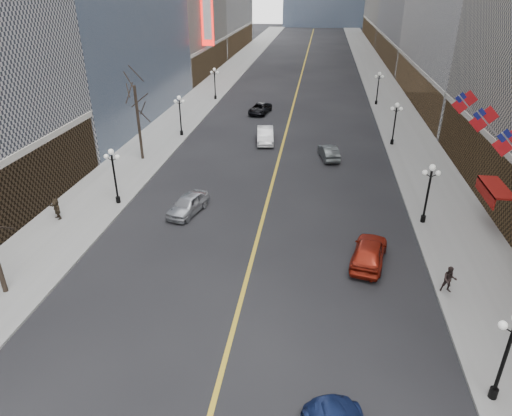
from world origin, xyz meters
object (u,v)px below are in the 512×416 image
(streetlamp_west_3, at_px, (215,80))
(car_sb_mid, at_px, (369,252))
(streetlamp_east_1, at_px, (429,188))
(streetlamp_west_2, at_px, (180,111))
(streetlamp_east_0, at_px, (508,348))
(car_nb_mid, at_px, (265,135))
(car_nb_near, at_px, (188,204))
(streetlamp_east_2, at_px, (395,119))
(streetlamp_east_3, at_px, (378,85))
(car_nb_far, at_px, (260,109))
(car_sb_far, at_px, (329,152))
(streetlamp_west_1, at_px, (114,171))

(streetlamp_west_3, distance_m, car_sb_mid, 46.14)
(streetlamp_east_1, bearing_deg, streetlamp_west_2, 142.67)
(streetlamp_east_0, bearing_deg, streetlamp_west_2, 124.77)
(streetlamp_west_2, distance_m, car_sb_mid, 30.73)
(streetlamp_east_1, relative_size, car_nb_mid, 0.91)
(streetlamp_east_1, xyz_separation_m, car_nb_near, (-17.62, -0.72, -2.15))
(streetlamp_east_2, height_order, streetlamp_east_3, same)
(car_nb_near, relative_size, car_nb_far, 0.91)
(streetlamp_east_3, distance_m, car_nb_far, 17.52)
(car_nb_far, distance_m, car_sb_far, 18.60)
(streetlamp_east_1, bearing_deg, car_nb_far, 118.73)
(streetlamp_east_2, relative_size, car_nb_near, 1.03)
(streetlamp_east_0, height_order, car_nb_near, streetlamp_east_0)
(streetlamp_east_1, relative_size, car_sb_mid, 0.93)
(streetlamp_east_0, xyz_separation_m, streetlamp_west_1, (-23.60, 16.00, 0.00))
(streetlamp_east_1, relative_size, car_nb_far, 0.93)
(streetlamp_east_3, distance_m, streetlamp_west_3, 23.60)
(car_nb_near, height_order, car_nb_mid, car_nb_mid)
(streetlamp_east_2, xyz_separation_m, streetlamp_west_2, (-23.60, 0.00, 0.00))
(streetlamp_east_0, relative_size, streetlamp_west_2, 1.00)
(streetlamp_east_1, relative_size, streetlamp_east_3, 1.00)
(streetlamp_east_3, bearing_deg, car_sb_mid, -96.02)
(car_nb_far, bearing_deg, car_nb_near, -83.44)
(streetlamp_west_2, distance_m, streetlamp_west_3, 18.00)
(streetlamp_west_3, distance_m, car_nb_mid, 21.37)
(streetlamp_east_1, distance_m, car_nb_far, 33.26)
(car_nb_near, bearing_deg, car_sb_mid, -6.26)
(streetlamp_east_1, xyz_separation_m, streetlamp_west_3, (-23.60, 36.00, 0.00))
(streetlamp_west_2, distance_m, car_nb_far, 13.66)
(streetlamp_east_3, distance_m, car_nb_near, 40.78)
(car_nb_near, bearing_deg, car_sb_far, 66.88)
(streetlamp_west_3, height_order, car_nb_mid, streetlamp_west_3)
(streetlamp_east_0, distance_m, streetlamp_east_1, 16.00)
(streetlamp_east_0, xyz_separation_m, streetlamp_east_2, (0.00, 34.00, 0.00))
(streetlamp_west_1, bearing_deg, car_nb_mid, 60.22)
(car_nb_near, height_order, car_nb_far, car_nb_near)
(car_sb_mid, bearing_deg, streetlamp_west_3, -53.25)
(streetlamp_east_2, bearing_deg, streetlamp_east_0, -90.00)
(streetlamp_west_2, bearing_deg, car_sb_far, -17.04)
(streetlamp_east_3, distance_m, car_sb_mid, 42.20)
(streetlamp_west_3, xyz_separation_m, car_sb_far, (16.74, -23.13, -2.21))
(streetlamp_west_1, xyz_separation_m, car_sb_far, (16.74, 12.87, -2.21))
(streetlamp_east_3, bearing_deg, streetlamp_west_3, 180.00)
(streetlamp_west_2, distance_m, car_nb_mid, 10.06)
(streetlamp_west_2, xyz_separation_m, car_sb_mid, (19.18, -23.92, -2.07))
(streetlamp_east_1, relative_size, streetlamp_east_2, 1.00)
(streetlamp_east_2, distance_m, car_nb_near, 25.80)
(streetlamp_east_0, height_order, streetlamp_west_3, same)
(streetlamp_east_0, bearing_deg, car_nb_far, 109.48)
(streetlamp_west_2, height_order, car_sb_far, streetlamp_west_2)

